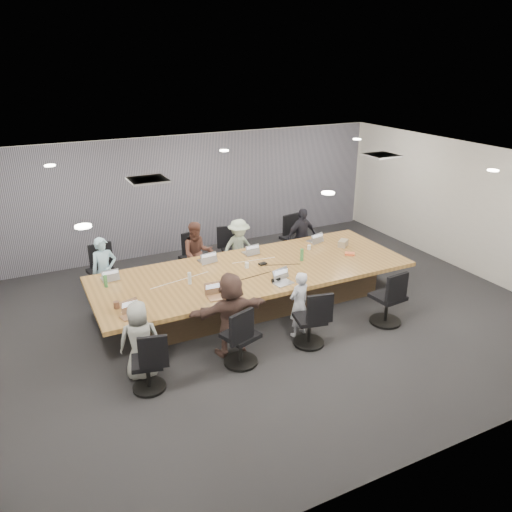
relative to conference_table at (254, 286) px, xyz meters
name	(u,v)px	position (x,y,z in m)	size (l,w,h in m)	color
floor	(266,315)	(0.00, -0.50, -0.40)	(10.00, 8.00, 0.00)	#252528
ceiling	(267,166)	(0.00, -0.50, 2.40)	(10.00, 8.00, 0.00)	white
wall_back	(190,193)	(0.00, 3.50, 1.00)	(10.00, 2.80, 0.00)	beige
wall_front	(435,361)	(0.00, -4.50, 1.00)	(10.00, 2.80, 0.00)	beige
wall_right	(470,209)	(5.00, -0.50, 1.00)	(8.00, 2.80, 0.00)	beige
curtain	(191,194)	(0.00, 3.42, 1.00)	(9.80, 0.04, 2.80)	slate
conference_table	(254,286)	(0.00, 0.00, 0.00)	(6.00, 2.20, 0.74)	#4B3928
chair_0	(103,276)	(-2.52, 1.70, 0.03)	(0.58, 0.58, 0.86)	black
chair_1	(192,262)	(-0.63, 1.70, -0.02)	(0.52, 0.52, 0.77)	black
chair_2	(233,254)	(0.31, 1.70, -0.02)	(0.52, 0.52, 0.77)	black
chair_3	(293,242)	(1.88, 1.70, 0.03)	(0.58, 0.58, 0.86)	black
chair_4	(148,367)	(-2.52, -1.70, -0.02)	(0.51, 0.51, 0.76)	black
chair_5	(240,340)	(-1.06, -1.70, 0.02)	(0.57, 0.57, 0.84)	black
chair_6	(310,323)	(0.19, -1.70, 0.00)	(0.55, 0.55, 0.81)	black
chair_7	(387,301)	(1.82, -1.70, 0.04)	(0.59, 0.59, 0.88)	black
person_0	(105,271)	(-2.52, 1.35, 0.27)	(0.49, 0.32, 1.34)	#9CCBE3
laptop_0	(110,278)	(-2.52, 0.80, 0.35)	(0.31, 0.21, 0.02)	#B2B2B7
person_1	(198,254)	(-0.63, 1.35, 0.28)	(0.66, 0.52, 1.37)	#513128
laptop_1	(207,260)	(-0.63, 0.80, 0.35)	(0.34, 0.23, 0.02)	#B2B2B7
person_2	(239,248)	(0.31, 1.35, 0.25)	(0.84, 0.48, 1.29)	#A2B6A1
laptop_2	(250,252)	(0.31, 0.80, 0.35)	(0.30, 0.21, 0.02)	#B2B2B7
person_3	(301,237)	(1.88, 1.35, 0.26)	(0.78, 0.32, 1.33)	#21212A
laptop_3	(315,241)	(1.88, 0.80, 0.35)	(0.33, 0.22, 0.02)	#B2B2B7
person_4	(140,340)	(-2.52, -1.35, 0.22)	(0.61, 0.39, 1.24)	gray
laptop_4	(130,316)	(-2.52, -0.80, 0.35)	(0.29, 0.20, 0.02)	#8C6647
person_5	(231,314)	(-1.06, -1.35, 0.30)	(1.30, 0.41, 1.40)	brown
laptop_5	(218,297)	(-1.06, -0.80, 0.35)	(0.33, 0.22, 0.02)	#8C6647
person_6	(299,304)	(0.19, -1.35, 0.19)	(0.43, 0.28, 1.17)	#B4B9CA
laptop_6	(283,283)	(0.19, -0.80, 0.35)	(0.34, 0.23, 0.02)	#B2B2B7
bottle_green_left	(106,281)	(-2.65, 0.45, 0.45)	(0.06, 0.06, 0.22)	#45934D
bottle_green_right	(302,255)	(1.04, -0.03, 0.46)	(0.07, 0.07, 0.25)	#45934D
bottle_clear	(190,278)	(-1.30, -0.07, 0.45)	(0.07, 0.07, 0.22)	silver
cup_white_far	(247,265)	(-0.08, 0.13, 0.39)	(0.08, 0.08, 0.10)	white
cup_white_near	(309,247)	(1.49, 0.42, 0.39)	(0.08, 0.08, 0.10)	white
mug_brown	(117,305)	(-2.65, -0.42, 0.40)	(0.09, 0.09, 0.12)	brown
mic_left	(229,285)	(-0.71, -0.44, 0.35)	(0.15, 0.10, 0.03)	black
mic_right	(263,264)	(0.26, 0.14, 0.35)	(0.15, 0.10, 0.03)	black
stapler	(276,280)	(0.12, -0.67, 0.37)	(0.17, 0.04, 0.06)	black
canvas_bag	(343,243)	(2.24, 0.26, 0.41)	(0.25, 0.16, 0.14)	gray
snack_packet	(350,254)	(2.08, -0.20, 0.36)	(0.20, 0.13, 0.04)	orange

